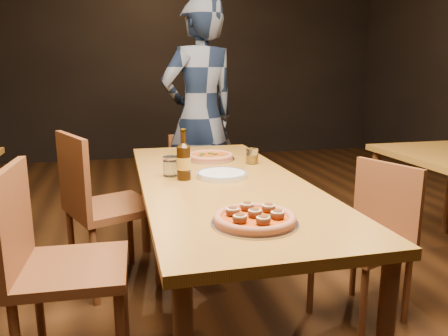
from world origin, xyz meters
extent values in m
plane|color=black|center=(0.00, 0.00, 0.00)|extent=(9.00, 9.00, 0.00)
plane|color=black|center=(0.00, 4.50, 1.50)|extent=(7.00, 0.00, 7.00)
cube|color=brown|center=(0.00, 0.00, 0.73)|extent=(0.80, 2.00, 0.04)
cylinder|color=#532E17|center=(-0.34, 0.94, 0.35)|extent=(0.06, 0.06, 0.71)
cylinder|color=#532E17|center=(0.34, 0.94, 0.35)|extent=(0.06, 0.06, 0.71)
cylinder|color=#532E17|center=(1.36, 0.74, 0.35)|extent=(0.06, 0.06, 0.71)
cylinder|color=#B7B7BF|center=(-0.04, -0.66, 0.75)|extent=(0.32, 0.32, 0.01)
cylinder|color=#BA6E4D|center=(-0.04, -0.66, 0.76)|extent=(0.29, 0.29, 0.02)
torus|color=#BA6E4D|center=(-0.04, -0.66, 0.77)|extent=(0.30, 0.30, 0.03)
cylinder|color=#A72609|center=(-0.04, -0.66, 0.77)|extent=(0.24, 0.24, 0.00)
cylinder|color=#B7B7BF|center=(0.05, 0.51, 0.75)|extent=(0.30, 0.30, 0.01)
cylinder|color=#BA6E4D|center=(0.05, 0.51, 0.76)|extent=(0.28, 0.28, 0.02)
torus|color=#BA6E4D|center=(0.05, 0.51, 0.77)|extent=(0.28, 0.28, 0.03)
cylinder|color=#A72609|center=(0.05, 0.51, 0.78)|extent=(0.22, 0.22, 0.00)
cylinder|color=white|center=(0.01, 0.05, 0.76)|extent=(0.26, 0.26, 0.02)
cylinder|color=black|center=(-0.18, 0.04, 0.83)|extent=(0.07, 0.07, 0.17)
cylinder|color=black|center=(-0.18, 0.04, 0.96)|extent=(0.03, 0.03, 0.08)
cylinder|color=gold|center=(-0.18, 0.04, 0.83)|extent=(0.07, 0.07, 0.06)
cylinder|color=white|center=(-0.24, 0.14, 0.80)|extent=(0.08, 0.08, 0.10)
cylinder|color=#A16F12|center=(0.26, 0.33, 0.79)|extent=(0.07, 0.07, 0.09)
imported|color=black|center=(0.15, 1.37, 0.92)|extent=(0.78, 0.65, 1.84)
camera|label=1|loc=(-0.49, -2.08, 1.29)|focal=35.00mm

